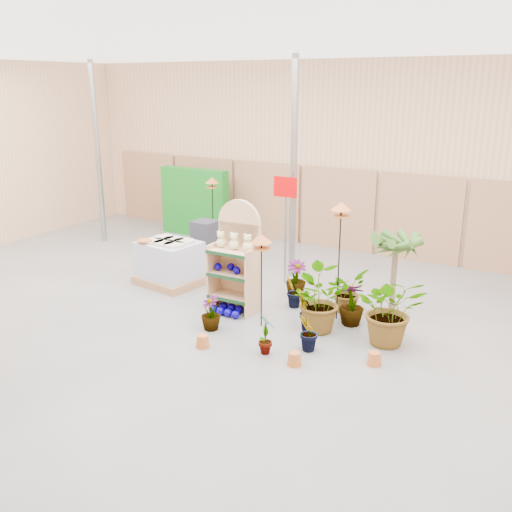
% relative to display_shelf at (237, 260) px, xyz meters
% --- Properties ---
extents(room, '(15.20, 12.10, 4.70)m').
position_rel_display_shelf_xyz_m(room, '(0.00, -0.43, 1.30)').
color(room, slate).
rests_on(room, ground).
extents(display_shelf, '(0.85, 0.55, 2.01)m').
position_rel_display_shelf_xyz_m(display_shelf, '(0.00, 0.00, 0.00)').
color(display_shelf, tan).
rests_on(display_shelf, ground).
extents(teddy_bears, '(0.74, 0.19, 0.31)m').
position_rel_display_shelf_xyz_m(teddy_bears, '(0.02, -0.09, 0.35)').
color(teddy_bears, beige).
rests_on(teddy_bears, display_shelf).
extents(gazing_balls_shelf, '(0.74, 0.25, 0.14)m').
position_rel_display_shelf_xyz_m(gazing_balls_shelf, '(-0.00, -0.11, -0.13)').
color(gazing_balls_shelf, '#080090').
rests_on(gazing_balls_shelf, display_shelf).
extents(gazing_balls_floor, '(0.63, 0.39, 0.15)m').
position_rel_display_shelf_xyz_m(gazing_balls_floor, '(0.00, -0.34, -0.84)').
color(gazing_balls_floor, '#080090').
rests_on(gazing_balls_floor, ground).
extents(pallet_stack, '(1.38, 1.20, 0.93)m').
position_rel_display_shelf_xyz_m(pallet_stack, '(-1.90, 0.42, -0.47)').
color(pallet_stack, '#996948').
rests_on(pallet_stack, ground).
extents(charcoal_planters, '(0.80, 0.50, 1.00)m').
position_rel_display_shelf_xyz_m(charcoal_planters, '(-2.15, 1.89, -0.50)').
color(charcoal_planters, '#23222A').
rests_on(charcoal_planters, ground).
extents(trellis_stock, '(2.00, 0.30, 1.80)m').
position_rel_display_shelf_xyz_m(trellis_stock, '(-3.80, 3.86, -0.02)').
color(trellis_stock, '#14711B').
rests_on(trellis_stock, ground).
extents(offer_sign, '(0.50, 0.08, 2.20)m').
position_rel_display_shelf_xyz_m(offer_sign, '(0.10, 1.64, 0.65)').
color(offer_sign, gray).
rests_on(offer_sign, ground).
extents(bird_table_front, '(0.34, 0.34, 1.61)m').
position_rel_display_shelf_xyz_m(bird_table_front, '(0.78, -0.47, 0.57)').
color(bird_table_front, black).
rests_on(bird_table_front, ground).
extents(bird_table_right, '(0.34, 0.34, 2.08)m').
position_rel_display_shelf_xyz_m(bird_table_right, '(1.76, 0.46, 1.02)').
color(bird_table_right, black).
rests_on(bird_table_right, ground).
extents(bird_table_back, '(0.34, 0.34, 1.75)m').
position_rel_display_shelf_xyz_m(bird_table_back, '(-2.73, 3.17, 0.70)').
color(bird_table_back, black).
rests_on(bird_table_back, ground).
extents(palm, '(0.70, 0.70, 1.60)m').
position_rel_display_shelf_xyz_m(palm, '(2.54, 1.08, 0.44)').
color(palm, brown).
rests_on(palm, ground).
extents(potted_plant_1, '(0.43, 0.47, 0.72)m').
position_rel_display_shelf_xyz_m(potted_plant_1, '(1.55, -0.30, -0.56)').
color(potted_plant_1, '#315A1E').
rests_on(potted_plant_1, ground).
extents(potted_plant_2, '(1.20, 1.12, 1.07)m').
position_rel_display_shelf_xyz_m(potted_plant_2, '(1.65, -0.17, -0.38)').
color(potted_plant_2, '#315A1E').
rests_on(potted_plant_2, ground).
extents(potted_plant_3, '(0.57, 0.57, 0.75)m').
position_rel_display_shelf_xyz_m(potted_plant_3, '(2.06, 0.35, -0.54)').
color(potted_plant_3, '#315A1E').
rests_on(potted_plant_3, ground).
extents(potted_plant_5, '(0.31, 0.37, 0.63)m').
position_rel_display_shelf_xyz_m(potted_plant_5, '(0.87, 0.53, -0.60)').
color(potted_plant_5, '#315A1E').
rests_on(potted_plant_5, ground).
extents(potted_plant_6, '(0.72, 0.79, 0.78)m').
position_rel_display_shelf_xyz_m(potted_plant_6, '(1.77, 0.87, -0.52)').
color(potted_plant_6, '#315A1E').
rests_on(potted_plant_6, ground).
extents(potted_plant_7, '(0.45, 0.45, 0.60)m').
position_rel_display_shelf_xyz_m(potted_plant_7, '(0.13, -1.03, -0.62)').
color(potted_plant_7, '#315A1E').
rests_on(potted_plant_7, ground).
extents(potted_plant_8, '(0.42, 0.43, 0.69)m').
position_rel_display_shelf_xyz_m(potted_plant_8, '(1.36, -1.35, -0.57)').
color(potted_plant_8, '#315A1E').
rests_on(potted_plant_8, ground).
extents(potted_plant_9, '(0.39, 0.43, 0.63)m').
position_rel_display_shelf_xyz_m(potted_plant_9, '(1.89, -0.95, -0.60)').
color(potted_plant_9, '#315A1E').
rests_on(potted_plant_9, ground).
extents(potted_plant_10, '(1.32, 1.25, 1.15)m').
position_rel_display_shelf_xyz_m(potted_plant_10, '(2.86, -0.04, -0.34)').
color(potted_plant_10, '#315A1E').
rests_on(potted_plant_10, ground).
extents(potted_plant_11, '(0.55, 0.55, 0.70)m').
position_rel_display_shelf_xyz_m(potted_plant_11, '(0.63, 1.12, -0.57)').
color(potted_plant_11, '#315A1E').
rests_on(potted_plant_11, ground).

